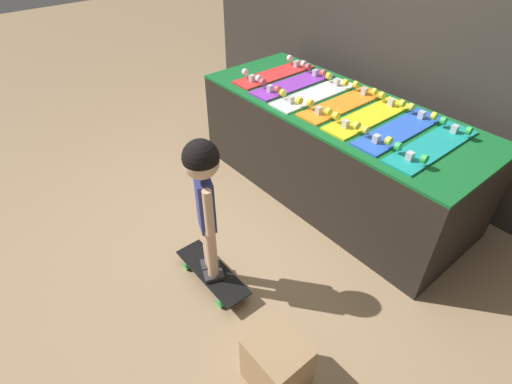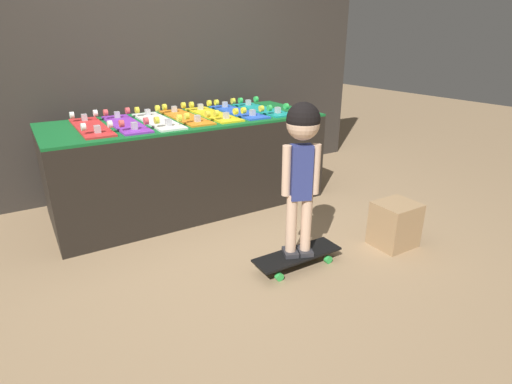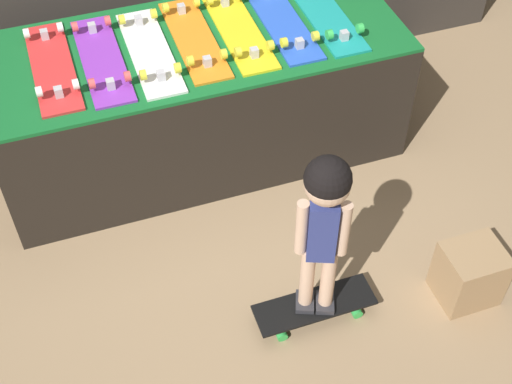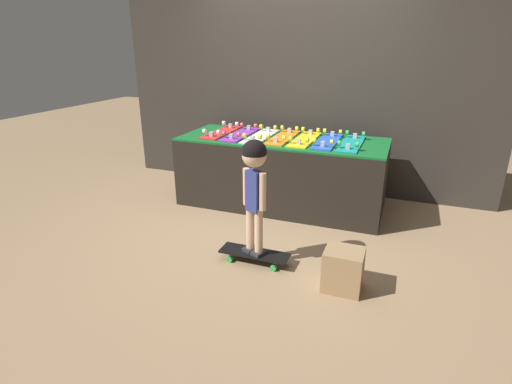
# 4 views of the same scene
# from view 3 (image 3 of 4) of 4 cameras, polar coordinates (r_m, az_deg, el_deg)

# --- Properties ---
(ground_plane) EXTENTS (16.00, 16.00, 0.00)m
(ground_plane) POSITION_cam_3_polar(r_m,az_deg,el_deg) (4.00, -1.91, -1.93)
(ground_plane) COLOR #9E7F5B
(display_rack) EXTENTS (2.27, 0.91, 0.78)m
(display_rack) POSITION_cam_3_polar(r_m,az_deg,el_deg) (4.14, -4.56, 7.49)
(display_rack) COLOR black
(display_rack) RESTS_ON ground_plane
(skateboard_red_on_rack) EXTENTS (0.21, 0.77, 0.09)m
(skateboard_red_on_rack) POSITION_cam_3_polar(r_m,az_deg,el_deg) (3.84, -15.99, 9.69)
(skateboard_red_on_rack) COLOR red
(skateboard_red_on_rack) RESTS_ON display_rack
(skateboard_purple_on_rack) EXTENTS (0.21, 0.77, 0.09)m
(skateboard_purple_on_rack) POSITION_cam_3_polar(r_m,az_deg,el_deg) (3.83, -12.25, 10.40)
(skateboard_purple_on_rack) COLOR purple
(skateboard_purple_on_rack) RESTS_ON display_rack
(skateboard_white_on_rack) EXTENTS (0.21, 0.77, 0.09)m
(skateboard_white_on_rack) POSITION_cam_3_polar(r_m,az_deg,el_deg) (3.84, -8.50, 11.13)
(skateboard_white_on_rack) COLOR white
(skateboard_white_on_rack) RESTS_ON display_rack
(skateboard_orange_on_rack) EXTENTS (0.21, 0.77, 0.09)m
(skateboard_orange_on_rack) POSITION_cam_3_polar(r_m,az_deg,el_deg) (3.91, -4.98, 12.20)
(skateboard_orange_on_rack) COLOR orange
(skateboard_orange_on_rack) RESTS_ON display_rack
(skateboard_yellow_on_rack) EXTENTS (0.21, 0.77, 0.09)m
(skateboard_yellow_on_rack) POSITION_cam_3_polar(r_m,az_deg,el_deg) (3.96, -1.37, 12.86)
(skateboard_yellow_on_rack) COLOR yellow
(skateboard_yellow_on_rack) RESTS_ON display_rack
(skateboard_blue_on_rack) EXTENTS (0.21, 0.77, 0.09)m
(skateboard_blue_on_rack) POSITION_cam_3_polar(r_m,az_deg,el_deg) (4.03, 2.13, 13.50)
(skateboard_blue_on_rack) COLOR blue
(skateboard_blue_on_rack) RESTS_ON display_rack
(skateboard_teal_on_rack) EXTENTS (0.21, 0.77, 0.09)m
(skateboard_teal_on_rack) POSITION_cam_3_polar(r_m,az_deg,el_deg) (4.10, 5.57, 14.00)
(skateboard_teal_on_rack) COLOR teal
(skateboard_teal_on_rack) RESTS_ON display_rack
(skateboard_on_floor) EXTENTS (0.60, 0.19, 0.09)m
(skateboard_on_floor) POSITION_cam_3_polar(r_m,az_deg,el_deg) (3.56, 4.70, -9.08)
(skateboard_on_floor) COLOR black
(skateboard_on_floor) RESTS_ON ground_plane
(child) EXTENTS (0.22, 0.20, 0.98)m
(child) POSITION_cam_3_polar(r_m,az_deg,el_deg) (3.00, 5.50, -1.55)
(child) COLOR #2D2D33
(child) RESTS_ON skateboard_on_floor
(storage_box) EXTENTS (0.29, 0.25, 0.32)m
(storage_box) POSITION_cam_3_polar(r_m,az_deg,el_deg) (3.70, 16.71, -6.29)
(storage_box) COLOR #A37F56
(storage_box) RESTS_ON ground_plane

